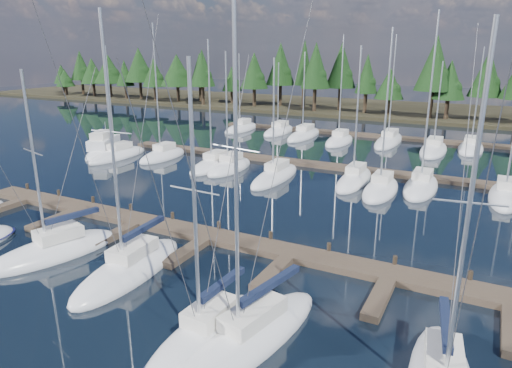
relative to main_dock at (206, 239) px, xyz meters
The scene contains 11 objects.
ground 12.65m from the main_dock, 90.00° to the left, with size 260.00×260.00×0.00m, color black.
far_shore 72.64m from the main_dock, 90.00° to the left, with size 220.00×30.00×0.60m, color black.
main_dock is the anchor object (origin of this frame).
back_docks 32.23m from the main_dock, 90.00° to the left, with size 50.00×21.80×0.40m.
front_sailboat_2 9.48m from the main_dock, 140.47° to the right, with size 5.13×8.76×12.14m.
front_sailboat_3 5.95m from the main_dock, 103.91° to the right, with size 3.42×9.14×15.11m.
front_sailboat_4 10.91m from the main_dock, 56.67° to the right, with size 3.18×8.31×12.98m.
front_sailboat_5 11.47m from the main_dock, 47.87° to the right, with size 4.48×10.36×16.14m.
back_sailboat_rows 27.82m from the main_dock, 88.60° to the left, with size 48.20×33.85×16.26m.
motor_yacht_left 30.84m from the main_dock, 147.08° to the left, with size 6.39×9.60×4.57m.
tree_line 63.39m from the main_dock, 92.47° to the left, with size 185.00×11.49×13.98m.
Camera 1 is at (15.86, -6.09, 12.45)m, focal length 32.00 mm.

